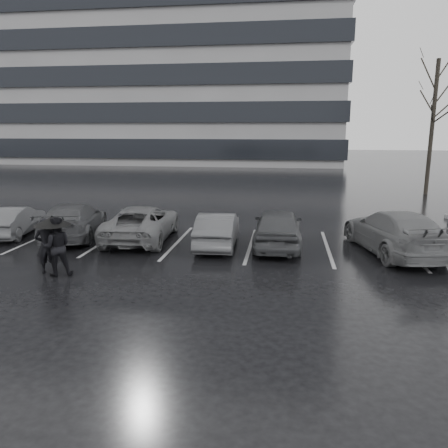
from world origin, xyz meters
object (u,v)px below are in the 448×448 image
tree_north (432,128)px  car_main (278,228)px  car_west_a (218,229)px  car_west_d (14,221)px  pedestrian_right (56,246)px  pedestrian_left (46,246)px  car_east (394,232)px  car_west_b (142,223)px  car_west_c (73,220)px

tree_north → car_main: bearing=-122.8°
car_west_a → tree_north: size_ratio=0.45×
car_west_d → pedestrian_right: 6.09m
car_west_d → pedestrian_left: (3.82, -4.21, 0.25)m
car_west_d → car_east: (14.58, -0.50, 0.16)m
car_main → car_west_a: bearing=6.1°
car_east → pedestrian_left: size_ratio=3.07×
car_main → tree_north: 17.73m
car_west_a → car_west_b: 3.10m
tree_north → car_west_d: bearing=-144.4°
car_west_b → car_west_d: 5.34m
car_main → car_west_b: car_main is taller
car_main → car_west_c: car_main is taller
car_west_d → pedestrian_right: pedestrian_right is taller
car_west_c → tree_north: tree_north is taller
car_east → car_west_c: bearing=-15.4°
car_west_a → pedestrian_right: bearing=40.2°
car_west_b → car_main: bearing=173.1°
car_main → pedestrian_right: 7.55m
pedestrian_right → tree_north: (15.75, 18.71, 3.38)m
car_west_c → car_east: bearing=164.6°
pedestrian_right → car_west_c: bearing=-95.2°
car_west_b → pedestrian_right: 4.56m
car_main → car_west_d: 10.57m
car_west_a → car_east: car_east is taller
car_main → car_east: size_ratio=0.82×
car_west_b → car_east: (9.25, -0.55, 0.08)m
car_west_a → car_west_c: car_west_c is taller
car_west_a → car_west_c: size_ratio=0.81×
pedestrian_left → tree_north: size_ratio=0.20×
pedestrian_left → tree_north: 24.83m
pedestrian_left → pedestrian_right: size_ratio=0.96×
pedestrian_right → car_west_b: bearing=-130.3°
pedestrian_right → tree_north: tree_north is taller
car_west_b → pedestrian_right: (-1.11, -4.42, 0.21)m
car_west_b → car_east: 9.26m
car_main → car_west_d: bearing=-1.6°
car_west_c → car_east: car_east is taller
car_west_a → tree_north: 19.18m
car_west_a → car_west_b: car_west_b is taller
car_west_b → car_west_d: bearing=-2.9°
car_main → car_east: (4.01, -0.23, 0.03)m
car_main → tree_north: (9.41, 14.60, 3.53)m
tree_north → car_west_b: bearing=-135.7°
car_west_b → pedestrian_right: pedestrian_right is taller
pedestrian_right → tree_north: size_ratio=0.21×
car_main → car_west_c: size_ratio=0.89×
car_east → tree_north: (5.40, 14.83, 3.50)m
car_main → pedestrian_left: size_ratio=2.51×
car_east → car_main: bearing=-16.2°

